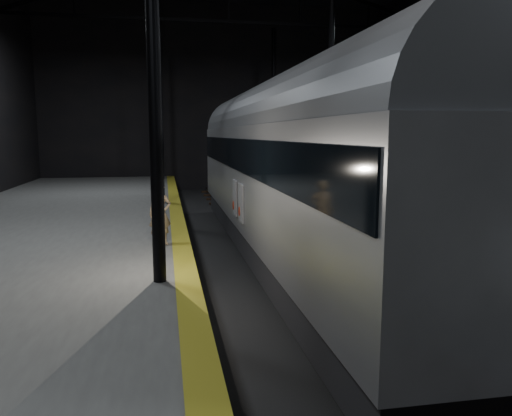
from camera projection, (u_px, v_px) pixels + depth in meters
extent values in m
plane|color=black|center=(291.00, 268.00, 14.87)|extent=(44.00, 44.00, 0.00)
cube|color=#4F4F4D|center=(22.00, 264.00, 13.46)|extent=(9.00, 43.80, 1.00)
cube|color=olive|center=(181.00, 239.00, 14.15)|extent=(0.50, 43.80, 0.01)
cube|color=#3F3328|center=(268.00, 264.00, 14.72)|extent=(0.08, 43.00, 0.14)
cube|color=#3F3328|center=(315.00, 262.00, 14.98)|extent=(0.08, 43.00, 0.14)
cube|color=black|center=(291.00, 266.00, 14.86)|extent=(2.40, 42.00, 0.12)
cylinder|color=black|center=(153.00, 25.00, 9.42)|extent=(0.26, 0.26, 10.00)
cylinder|color=black|center=(511.00, 39.00, 10.78)|extent=(0.26, 0.26, 10.00)
cylinder|color=black|center=(159.00, 86.00, 21.10)|extent=(0.26, 0.26, 10.00)
cylinder|color=black|center=(330.00, 89.00, 22.45)|extent=(0.26, 0.26, 10.00)
cylinder|color=black|center=(160.00, 103.00, 32.77)|extent=(0.26, 0.26, 10.00)
cylinder|color=black|center=(273.00, 104.00, 34.13)|extent=(0.26, 0.26, 10.00)
cube|color=black|center=(229.00, 22.00, 27.03)|extent=(23.60, 0.15, 0.18)
cube|color=#919398|center=(285.00, 177.00, 15.37)|extent=(3.00, 20.71, 3.11)
cube|color=black|center=(284.00, 239.00, 15.65)|extent=(2.74, 20.30, 0.88)
cube|color=black|center=(285.00, 154.00, 15.26)|extent=(3.07, 20.40, 0.93)
cylinder|color=slate|center=(285.00, 127.00, 15.14)|extent=(2.94, 20.51, 2.94)
cube|color=black|center=(383.00, 347.00, 8.66)|extent=(1.86, 2.28, 0.36)
cube|color=black|center=(247.00, 215.00, 22.76)|extent=(1.86, 2.28, 0.36)
cube|color=silver|center=(241.00, 203.00, 14.18)|extent=(0.04, 0.78, 1.09)
cube|color=silver|center=(235.00, 198.00, 15.39)|extent=(0.04, 0.78, 1.09)
cylinder|color=#9E2713|center=(239.00, 211.00, 14.39)|extent=(0.03, 0.27, 0.27)
cylinder|color=#9E2713|center=(234.00, 205.00, 15.60)|extent=(0.03, 0.27, 0.27)
imported|color=tan|center=(160.00, 214.00, 13.38)|extent=(0.69, 0.54, 1.68)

